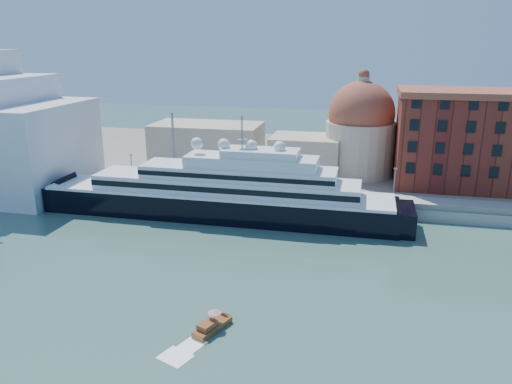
# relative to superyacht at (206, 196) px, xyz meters

# --- Properties ---
(ground) EXTENTS (400.00, 400.00, 0.00)m
(ground) POSITION_rel_superyacht_xyz_m (9.17, -23.00, -4.40)
(ground) COLOR #345A52
(ground) RESTS_ON ground
(quay) EXTENTS (180.00, 10.00, 2.50)m
(quay) POSITION_rel_superyacht_xyz_m (9.17, 11.00, -3.15)
(quay) COLOR gray
(quay) RESTS_ON ground
(land) EXTENTS (260.00, 72.00, 2.00)m
(land) POSITION_rel_superyacht_xyz_m (9.17, 52.00, -3.40)
(land) COLOR slate
(land) RESTS_ON ground
(quay_fence) EXTENTS (180.00, 0.10, 1.20)m
(quay_fence) POSITION_rel_superyacht_xyz_m (9.17, 6.50, -1.30)
(quay_fence) COLOR slate
(quay_fence) RESTS_ON quay
(superyacht) EXTENTS (85.40, 11.84, 25.52)m
(superyacht) POSITION_rel_superyacht_xyz_m (0.00, 0.00, 0.00)
(superyacht) COLOR black
(superyacht) RESTS_ON ground
(service_barge) EXTENTS (11.33, 6.85, 2.42)m
(service_barge) POSITION_rel_superyacht_xyz_m (-47.04, -2.05, -3.71)
(service_barge) COLOR white
(service_barge) RESTS_ON ground
(water_taxi) EXTENTS (4.11, 6.34, 2.86)m
(water_taxi) POSITION_rel_superyacht_xyz_m (14.68, -42.58, -3.72)
(water_taxi) COLOR maroon
(water_taxi) RESTS_ON ground
(warehouse) EXTENTS (43.00, 19.00, 23.25)m
(warehouse) POSITION_rel_superyacht_xyz_m (61.17, 29.00, 9.38)
(warehouse) COLOR maroon
(warehouse) RESTS_ON land
(church) EXTENTS (66.00, 18.00, 25.50)m
(church) POSITION_rel_superyacht_xyz_m (15.56, 34.72, 6.50)
(church) COLOR beige
(church) RESTS_ON land
(lamp_posts) EXTENTS (120.80, 2.40, 18.00)m
(lamp_posts) POSITION_rel_superyacht_xyz_m (-3.50, 9.27, 5.44)
(lamp_posts) COLOR slate
(lamp_posts) RESTS_ON quay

